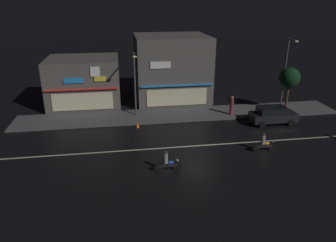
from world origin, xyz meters
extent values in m
plane|color=black|center=(0.00, 0.00, 0.00)|extent=(140.00, 140.00, 0.00)
cube|color=beige|center=(0.00, 0.00, 0.01)|extent=(30.98, 0.16, 0.01)
cube|color=#4C4C4F|center=(0.00, 7.27, 0.07)|extent=(32.61, 4.04, 0.14)
cube|color=#56514C|center=(0.00, 13.11, 3.66)|extent=(8.07, 7.52, 7.31)
cube|color=#268CF2|center=(0.00, 9.23, 2.60)|extent=(7.67, 0.24, 0.12)
cube|color=white|center=(-1.75, 9.29, 4.80)|extent=(2.09, 0.08, 0.70)
cube|color=beige|center=(0.00, 9.29, 1.30)|extent=(6.46, 0.06, 1.80)
cube|color=#56514C|center=(-9.78, 12.53, 2.59)|extent=(7.61, 6.37, 5.17)
cube|color=red|center=(-9.78, 9.23, 2.60)|extent=(7.23, 0.24, 0.12)
cube|color=white|center=(-8.31, 9.29, 4.35)|extent=(0.92, 0.08, 0.97)
cube|color=#268CF2|center=(-10.49, 9.29, 3.51)|extent=(1.94, 0.08, 0.52)
cube|color=yellow|center=(-7.86, 9.29, 3.60)|extent=(1.14, 0.08, 0.50)
cube|color=beige|center=(-9.78, 9.29, 1.30)|extent=(6.09, 0.06, 1.80)
cylinder|color=#47494C|center=(-4.48, 7.80, 3.26)|extent=(0.16, 0.16, 6.24)
cube|color=#47494C|center=(-4.48, 7.10, 6.28)|extent=(0.10, 1.40, 0.10)
ellipsoid|color=#F9E099|center=(-4.48, 6.40, 6.20)|extent=(0.44, 0.32, 0.20)
cylinder|color=#47494C|center=(11.09, 7.76, 3.79)|extent=(0.16, 0.16, 7.30)
cube|color=#47494C|center=(11.09, 7.06, 7.34)|extent=(0.10, 1.40, 0.10)
ellipsoid|color=#F9E099|center=(11.09, 6.36, 7.26)|extent=(0.44, 0.32, 0.20)
cylinder|color=brown|center=(5.06, 6.37, 1.00)|extent=(0.38, 0.38, 1.73)
sphere|color=tan|center=(5.06, 6.37, 1.98)|extent=(0.22, 0.22, 0.22)
cylinder|color=#473323|center=(11.18, 6.81, 1.45)|extent=(0.24, 0.24, 2.62)
sphere|color=black|center=(11.18, 6.81, 3.60)|extent=(2.10, 2.10, 2.10)
cube|color=black|center=(8.25, 3.71, 0.69)|extent=(4.30, 1.78, 0.76)
cube|color=black|center=(8.03, 3.71, 1.37)|extent=(2.58, 1.57, 0.60)
cube|color=#F9F2CC|center=(10.36, 4.31, 0.79)|extent=(0.08, 0.20, 0.12)
cube|color=#F9F2CC|center=(10.36, 3.10, 0.79)|extent=(0.08, 0.20, 0.12)
cylinder|color=black|center=(9.67, 4.60, 0.31)|extent=(0.62, 0.20, 0.62)
cylinder|color=black|center=(9.67, 2.82, 0.31)|extent=(0.62, 0.20, 0.62)
cylinder|color=black|center=(6.83, 4.60, 0.31)|extent=(0.62, 0.20, 0.62)
cylinder|color=black|center=(6.83, 2.82, 0.31)|extent=(0.62, 0.20, 0.62)
cylinder|color=black|center=(-2.33, -3.52, 0.30)|extent=(0.60, 0.08, 0.60)
cylinder|color=black|center=(-3.63, -3.52, 0.30)|extent=(0.60, 0.10, 0.60)
cube|color=black|center=(-2.98, -3.52, 0.40)|extent=(1.30, 0.14, 0.20)
ellipsoid|color=#1E4CB2|center=(-2.78, -3.52, 0.62)|extent=(0.44, 0.26, 0.24)
cube|color=black|center=(-3.18, -3.52, 0.55)|extent=(0.56, 0.22, 0.10)
cylinder|color=slate|center=(-2.38, -3.52, 0.85)|extent=(0.03, 0.60, 0.03)
sphere|color=white|center=(-2.29, -3.52, 0.75)|extent=(0.14, 0.14, 0.14)
cylinder|color=gray|center=(-3.13, -3.52, 0.95)|extent=(0.32, 0.32, 0.70)
sphere|color=#333338|center=(-3.13, -3.52, 1.41)|extent=(0.22, 0.22, 0.22)
cylinder|color=black|center=(5.57, -1.67, 0.30)|extent=(0.60, 0.08, 0.60)
cylinder|color=black|center=(4.27, -1.67, 0.30)|extent=(0.60, 0.10, 0.60)
cube|color=black|center=(4.92, -1.67, 0.40)|extent=(1.30, 0.14, 0.20)
ellipsoid|color=gold|center=(5.12, -1.67, 0.62)|extent=(0.44, 0.26, 0.24)
cube|color=black|center=(4.72, -1.67, 0.55)|extent=(0.56, 0.22, 0.10)
cylinder|color=slate|center=(5.52, -1.67, 0.85)|extent=(0.03, 0.60, 0.03)
sphere|color=white|center=(5.61, -1.67, 0.75)|extent=(0.14, 0.14, 0.14)
cylinder|color=gray|center=(4.77, -1.67, 0.95)|extent=(0.32, 0.32, 0.70)
sphere|color=#333338|center=(4.77, -1.67, 1.41)|extent=(0.22, 0.22, 0.22)
cone|color=orange|center=(-4.54, 4.68, 0.28)|extent=(0.36, 0.36, 0.55)
camera|label=1|loc=(-5.92, -22.62, 11.22)|focal=34.00mm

